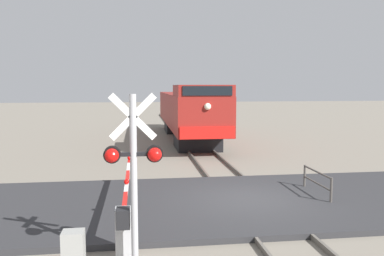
# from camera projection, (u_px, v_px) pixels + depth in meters

# --- Properties ---
(ground_plane) EXTENTS (160.00, 160.00, 0.00)m
(ground_plane) POSITION_uv_depth(u_px,v_px,m) (249.00, 203.00, 12.93)
(ground_plane) COLOR gray
(rail_track_left) EXTENTS (0.08, 80.00, 0.15)m
(rail_track_left) POSITION_uv_depth(u_px,v_px,m) (227.00, 202.00, 12.82)
(rail_track_left) COLOR #59544C
(rail_track_left) RESTS_ON ground_plane
(rail_track_right) EXTENTS (0.08, 80.00, 0.15)m
(rail_track_right) POSITION_uv_depth(u_px,v_px,m) (270.00, 200.00, 13.02)
(rail_track_right) COLOR #59544C
(rail_track_right) RESTS_ON ground_plane
(road_surface) EXTENTS (36.00, 6.39, 0.16)m
(road_surface) POSITION_uv_depth(u_px,v_px,m) (249.00, 201.00, 12.92)
(road_surface) COLOR #2D2D30
(road_surface) RESTS_ON ground_plane
(locomotive) EXTENTS (3.03, 16.22, 3.85)m
(locomotive) POSITION_uv_depth(u_px,v_px,m) (188.00, 111.00, 27.97)
(locomotive) COLOR black
(locomotive) RESTS_ON ground_plane
(crossing_signal) EXTENTS (1.18, 0.33, 3.68)m
(crossing_signal) POSITION_uv_depth(u_px,v_px,m) (134.00, 165.00, 7.93)
(crossing_signal) COLOR #ADADB2
(crossing_signal) RESTS_ON ground_plane
(crossing_gate) EXTENTS (0.36, 7.07, 1.30)m
(crossing_gate) POSITION_uv_depth(u_px,v_px,m) (125.00, 209.00, 9.66)
(crossing_gate) COLOR silver
(crossing_gate) RESTS_ON ground_plane
(guard_railing) EXTENTS (0.08, 2.09, 0.95)m
(guard_railing) POSITION_uv_depth(u_px,v_px,m) (317.00, 181.00, 13.45)
(guard_railing) COLOR #4C4742
(guard_railing) RESTS_ON ground_plane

